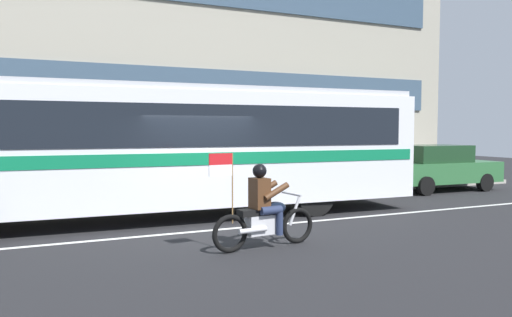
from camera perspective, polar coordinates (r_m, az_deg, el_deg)
ground_plane at (r=10.98m, az=-6.85°, el=-8.02°), size 60.00×60.00×0.00m
sidewalk_curb at (r=15.86m, az=-12.23°, el=-4.25°), size 28.00×3.80×0.15m
lane_center_stripe at (r=10.42m, az=-5.88°, el=-8.62°), size 26.60×0.14×0.01m
office_building_facade at (r=18.25m, az=-13.92°, el=13.56°), size 28.00×0.89×10.82m
transit_bus at (r=11.78m, az=-11.22°, el=1.95°), size 13.20×3.02×3.22m
motorcycle_with_rider at (r=8.77m, az=0.97°, el=-6.48°), size 2.19×0.66×1.78m
parked_sedan_curbside at (r=18.19m, az=20.94°, el=-0.97°), size 4.47×1.93×1.64m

